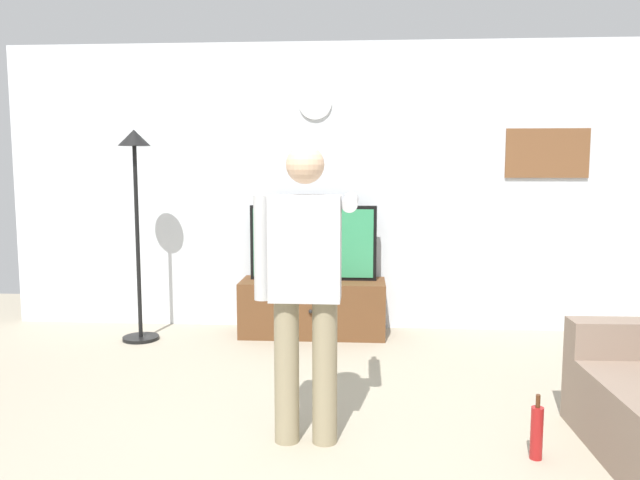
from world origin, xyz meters
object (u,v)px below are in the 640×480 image
at_px(wall_clock, 315,103).
at_px(person_standing_nearer_lamp, 306,278).
at_px(television, 313,243).
at_px(beverage_bottle, 537,432).
at_px(framed_picture, 547,153).
at_px(floor_lamp, 136,191).
at_px(tv_stand, 313,308).

height_order(wall_clock, person_standing_nearer_lamp, wall_clock).
relative_size(television, beverage_bottle, 3.27).
bearing_deg(person_standing_nearer_lamp, wall_clock, 93.22).
height_order(television, beverage_bottle, television).
distance_m(framed_picture, beverage_bottle, 3.18).
xyz_separation_m(framed_picture, beverage_bottle, (-0.75, -2.69, -1.52)).
height_order(person_standing_nearer_lamp, beverage_bottle, person_standing_nearer_lamp).
distance_m(person_standing_nearer_lamp, beverage_bottle, 1.48).
bearing_deg(floor_lamp, beverage_bottle, -35.94).
relative_size(wall_clock, beverage_bottle, 0.88).
distance_m(television, wall_clock, 1.31).
xyz_separation_m(television, wall_clock, (0.00, 0.24, 1.29)).
bearing_deg(person_standing_nearer_lamp, tv_stand, 93.63).
distance_m(wall_clock, person_standing_nearer_lamp, 2.82).
height_order(tv_stand, wall_clock, wall_clock).
bearing_deg(tv_stand, beverage_bottle, -59.91).
relative_size(tv_stand, framed_picture, 1.75).
distance_m(television, framed_picture, 2.30).
bearing_deg(framed_picture, television, -173.37).
relative_size(television, wall_clock, 3.73).
bearing_deg(framed_picture, person_standing_nearer_lamp, -128.03).
relative_size(television, framed_picture, 1.54).
xyz_separation_m(wall_clock, floor_lamp, (-1.53, -0.57, -0.80)).
distance_m(television, beverage_bottle, 2.90).
bearing_deg(wall_clock, beverage_bottle, -62.66).
bearing_deg(wall_clock, floor_lamp, -159.57).
bearing_deg(wall_clock, television, -90.00).
bearing_deg(tv_stand, television, 90.00).
bearing_deg(framed_picture, wall_clock, -179.87).
height_order(floor_lamp, beverage_bottle, floor_lamp).
height_order(television, wall_clock, wall_clock).
bearing_deg(beverage_bottle, tv_stand, 120.09).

